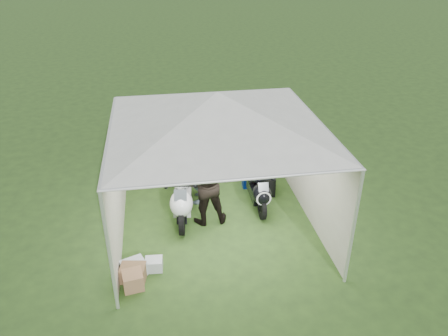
{
  "coord_description": "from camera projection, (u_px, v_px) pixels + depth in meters",
  "views": [
    {
      "loc": [
        -1.09,
        -7.52,
        5.55
      ],
      "look_at": [
        0.18,
        0.35,
        1.22
      ],
      "focal_mm": 35.0,
      "sensor_mm": 36.0,
      "label": 1
    }
  ],
  "objects": [
    {
      "name": "paddock_stand",
      "position": [
        250.0,
        182.0,
        10.73
      ],
      "size": [
        0.36,
        0.23,
        0.27
      ],
      "primitive_type": "cube",
      "rotation": [
        0.0,
        0.0,
        -0.02
      ],
      "color": "#0C2ACC",
      "rests_on": "ground"
    },
    {
      "name": "crate_0",
      "position": [
        133.0,
        268.0,
        7.97
      ],
      "size": [
        0.51,
        0.46,
        0.28
      ],
      "primitive_type": "cube",
      "rotation": [
        0.0,
        0.0,
        0.37
      ],
      "color": "#B4B8BE",
      "rests_on": "ground"
    },
    {
      "name": "canopy_tent",
      "position": [
        217.0,
        113.0,
        8.13
      ],
      "size": [
        5.66,
        5.66,
        3.0
      ],
      "color": "silver",
      "rests_on": "ground"
    },
    {
      "name": "person_dark_jacket",
      "position": [
        205.0,
        183.0,
        9.08
      ],
      "size": [
        0.95,
        0.76,
        1.89
      ],
      "primitive_type": "imported",
      "rotation": [
        0.0,
        0.0,
        3.19
      ],
      "color": "black",
      "rests_on": "ground"
    },
    {
      "name": "crate_1",
      "position": [
        133.0,
        280.0,
        7.67
      ],
      "size": [
        0.4,
        0.4,
        0.31
      ],
      "primitive_type": "cube",
      "rotation": [
        0.0,
        0.0,
        0.16
      ],
      "color": "#926847",
      "rests_on": "ground"
    },
    {
      "name": "crate_3",
      "position": [
        133.0,
        273.0,
        7.85
      ],
      "size": [
        0.49,
        0.39,
        0.3
      ],
      "primitive_type": "cube",
      "rotation": [
        0.0,
        0.0,
        -0.17
      ],
      "color": "brown",
      "rests_on": "ground"
    },
    {
      "name": "ground",
      "position": [
        218.0,
        227.0,
        9.33
      ],
      "size": [
        80.0,
        80.0,
        0.0
      ],
      "primitive_type": "plane",
      "color": "#28401A",
      "rests_on": "ground"
    },
    {
      "name": "equipment_box",
      "position": [
        266.0,
        185.0,
        10.41
      ],
      "size": [
        0.54,
        0.47,
        0.46
      ],
      "primitive_type": "cube",
      "rotation": [
        0.0,
        0.0,
        -0.24
      ],
      "color": "black",
      "rests_on": "ground"
    },
    {
      "name": "motorcycle_white",
      "position": [
        182.0,
        193.0,
        9.41
      ],
      "size": [
        0.62,
        2.13,
        1.05
      ],
      "rotation": [
        0.0,
        0.0,
        -0.11
      ],
      "color": "black",
      "rests_on": "ground"
    },
    {
      "name": "motorcycle_black",
      "position": [
        257.0,
        186.0,
        9.84
      ],
      "size": [
        0.42,
        1.82,
        0.89
      ],
      "rotation": [
        0.0,
        0.0,
        -0.02
      ],
      "color": "black",
      "rests_on": "ground"
    },
    {
      "name": "crate_2",
      "position": [
        154.0,
        264.0,
        8.09
      ],
      "size": [
        0.34,
        0.29,
        0.23
      ],
      "primitive_type": "cube",
      "rotation": [
        0.0,
        0.0,
        -0.07
      ],
      "color": "#B6BBC0",
      "rests_on": "ground"
    },
    {
      "name": "person_blue_jacket",
      "position": [
        198.0,
        162.0,
        9.8
      ],
      "size": [
        0.6,
        0.8,
        1.99
      ],
      "primitive_type": "imported",
      "rotation": [
        0.0,
        0.0,
        -1.75
      ],
      "color": "slate",
      "rests_on": "ground"
    }
  ]
}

